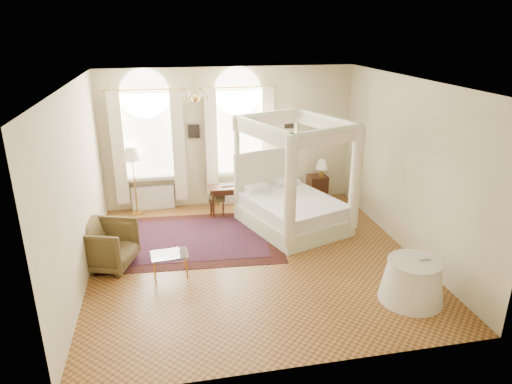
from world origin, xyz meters
TOP-DOWN VIEW (x-y plane):
  - ground at (0.00, 0.00)m, footprint 6.00×6.00m
  - room_walls at (0.00, 0.00)m, footprint 6.00×6.00m
  - window_left at (-1.90, 2.87)m, footprint 1.62×0.27m
  - window_right at (0.20, 2.87)m, footprint 1.62×0.27m
  - chandelier at (-0.90, 1.20)m, footprint 0.51×0.45m
  - wall_pictures at (0.09, 2.97)m, footprint 2.54×0.03m
  - canopy_bed at (1.11, 1.25)m, footprint 2.42×2.66m
  - nightstand at (2.15, 2.70)m, footprint 0.47×0.43m
  - nightstand_lamp at (2.22, 2.65)m, footprint 0.29×0.29m
  - writing_desk at (-0.14, 2.26)m, footprint 0.93×0.51m
  - laptop at (-0.18, 2.33)m, footprint 0.37×0.27m
  - stool at (-0.43, 2.32)m, footprint 0.42×0.42m
  - armchair at (-2.69, 0.23)m, footprint 1.18×1.16m
  - coffee_table at (-1.58, -0.34)m, footprint 0.67×0.49m
  - floor_lamp at (-2.28, 2.70)m, footprint 0.42×0.42m
  - oriental_rug at (-1.08, 1.06)m, footprint 3.70×2.77m
  - side_table at (2.22, -1.85)m, footprint 1.03×1.03m
  - book at (2.28, -1.74)m, footprint 0.20×0.27m

SIDE VIEW (x-z plane):
  - ground at x=0.00m, z-range 0.00..0.00m
  - oriental_rug at x=-1.08m, z-range 0.00..0.01m
  - nightstand at x=2.15m, z-range 0.00..0.65m
  - side_table at x=2.22m, z-range -0.01..0.69m
  - stool at x=-0.43m, z-range 0.14..0.57m
  - coffee_table at x=-1.58m, z-range 0.17..0.61m
  - armchair at x=-2.69m, z-range 0.00..0.85m
  - canopy_bed at x=1.11m, z-range -0.65..1.74m
  - writing_desk at x=-0.14m, z-range 0.24..0.93m
  - laptop at x=-0.18m, z-range 0.69..0.71m
  - book at x=2.28m, z-range 0.70..0.72m
  - nightstand_lamp at x=2.22m, z-range 0.72..1.13m
  - floor_lamp at x=-2.28m, z-range 0.57..2.20m
  - window_left at x=-1.90m, z-range -0.16..3.13m
  - window_right at x=0.20m, z-range -0.16..3.13m
  - wall_pictures at x=0.09m, z-range 1.70..2.09m
  - room_walls at x=0.00m, z-range -1.02..4.98m
  - chandelier at x=-0.90m, z-range 2.66..3.16m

